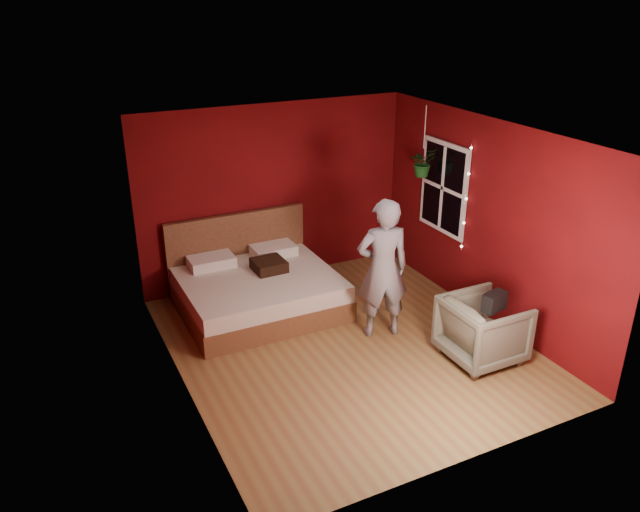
{
  "coord_description": "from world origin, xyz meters",
  "views": [
    {
      "loc": [
        -3.2,
        -5.74,
        4.07
      ],
      "look_at": [
        -0.18,
        0.4,
        1.08
      ],
      "focal_mm": 35.0,
      "sensor_mm": 36.0,
      "label": 1
    }
  ],
  "objects": [
    {
      "name": "hanging_plant",
      "position": [
        1.76,
        1.14,
        1.82
      ],
      "size": [
        0.4,
        0.36,
        0.97
      ],
      "color": "silver",
      "rests_on": "room_walls"
    },
    {
      "name": "window",
      "position": [
        1.97,
        0.9,
        1.5
      ],
      "size": [
        0.05,
        0.97,
        1.27
      ],
      "color": "white",
      "rests_on": "room_walls"
    },
    {
      "name": "bed",
      "position": [
        -0.64,
        1.43,
        0.29
      ],
      "size": [
        2.04,
        1.74,
        1.12
      ],
      "color": "brown",
      "rests_on": "ground"
    },
    {
      "name": "armchair",
      "position": [
        1.28,
        -0.93,
        0.39
      ],
      "size": [
        0.85,
        0.82,
        0.77
      ],
      "primitive_type": "imported",
      "rotation": [
        0.0,
        0.0,
        1.57
      ],
      "color": "#62614D",
      "rests_on": "ground"
    },
    {
      "name": "fairy_lights",
      "position": [
        1.94,
        0.38,
        1.5
      ],
      "size": [
        0.04,
        0.04,
        1.45
      ],
      "color": "silver",
      "rests_on": "room_walls"
    },
    {
      "name": "floor",
      "position": [
        0.0,
        0.0,
        0.0
      ],
      "size": [
        4.5,
        4.5,
        0.0
      ],
      "primitive_type": "plane",
      "color": "brown",
      "rests_on": "ground"
    },
    {
      "name": "person",
      "position": [
        0.52,
        0.09,
        0.9
      ],
      "size": [
        0.74,
        0.58,
        1.79
      ],
      "primitive_type": "imported",
      "rotation": [
        0.0,
        0.0,
        2.89
      ],
      "color": "slate",
      "rests_on": "ground"
    },
    {
      "name": "room_walls",
      "position": [
        0.0,
        0.0,
        1.68
      ],
      "size": [
        4.04,
        4.54,
        2.62
      ],
      "color": "#650A0C",
      "rests_on": "ground"
    },
    {
      "name": "throw_pillow",
      "position": [
        -0.44,
        1.45,
        0.58
      ],
      "size": [
        0.42,
        0.42,
        0.15
      ],
      "primitive_type": "cube",
      "rotation": [
        0.0,
        0.0,
        0.02
      ],
      "color": "black",
      "rests_on": "bed"
    },
    {
      "name": "handbag",
      "position": [
        1.2,
        -1.14,
        0.87
      ],
      "size": [
        0.31,
        0.21,
        0.21
      ],
      "primitive_type": "cube",
      "rotation": [
        0.0,
        0.0,
        0.25
      ],
      "color": "black",
      "rests_on": "armchair"
    }
  ]
}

